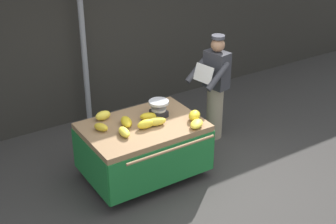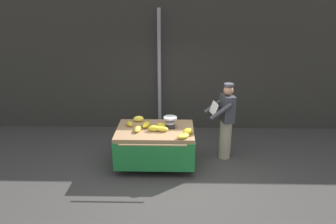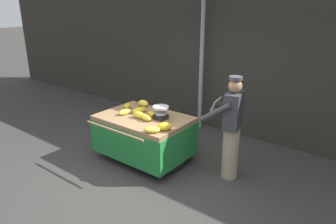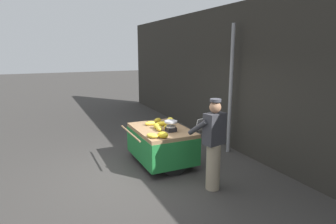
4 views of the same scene
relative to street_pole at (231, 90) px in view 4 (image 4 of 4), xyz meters
name	(u,v)px [view 4 (image 4 of 4)]	position (x,y,z in m)	size (l,w,h in m)	color
ground_plane	(140,176)	(0.44, -2.55, -1.59)	(60.00, 60.00, 0.00)	#383533
back_wall	(255,81)	(0.44, 0.35, 0.25)	(16.00, 0.24, 3.68)	#2D2B26
street_pole	(231,90)	(0.00, 0.00, 0.00)	(0.09, 0.09, 3.18)	gray
banana_cart	(161,138)	(-0.01, -1.87, -0.98)	(1.62, 1.31, 0.83)	#93704C
weighing_scale	(171,126)	(0.31, -1.78, -0.63)	(0.28, 0.28, 0.24)	black
banana_bunch_0	(152,136)	(0.57, -2.31, -0.71)	(0.16, 0.26, 0.09)	yellow
banana_bunch_1	(171,120)	(-0.39, -1.45, -0.69)	(0.13, 0.22, 0.13)	yellow
banana_bunch_2	(162,124)	(-0.20, -1.76, -0.70)	(0.14, 0.28, 0.10)	gold
banana_bunch_3	(167,127)	(0.13, -1.80, -0.70)	(0.12, 0.24, 0.11)	gold
banana_bunch_4	(163,135)	(0.66, -2.12, -0.69)	(0.15, 0.23, 0.13)	gold
banana_bunch_5	(150,123)	(-0.35, -1.99, -0.70)	(0.12, 0.25, 0.10)	yellow
banana_bunch_6	(157,126)	(-0.02, -1.98, -0.69)	(0.12, 0.25, 0.12)	yellow
banana_bunch_7	(159,128)	(0.13, -1.98, -0.70)	(0.13, 0.28, 0.11)	yellow
banana_bunch_8	(158,120)	(-0.55, -1.72, -0.70)	(0.12, 0.21, 0.11)	gold
vendor_person	(213,144)	(1.51, -1.49, -0.71)	(0.64, 0.59, 1.71)	gray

